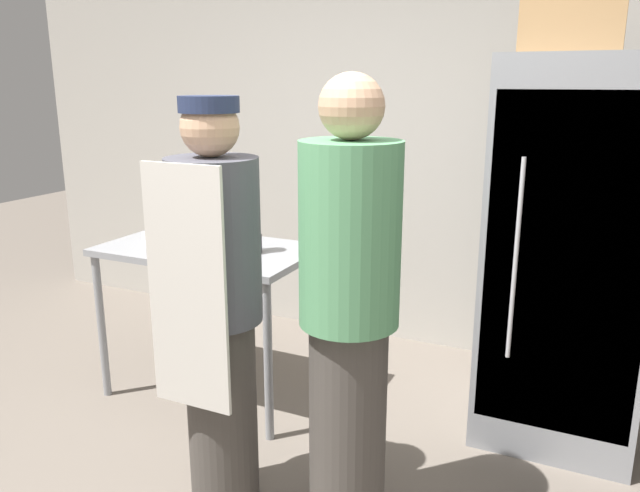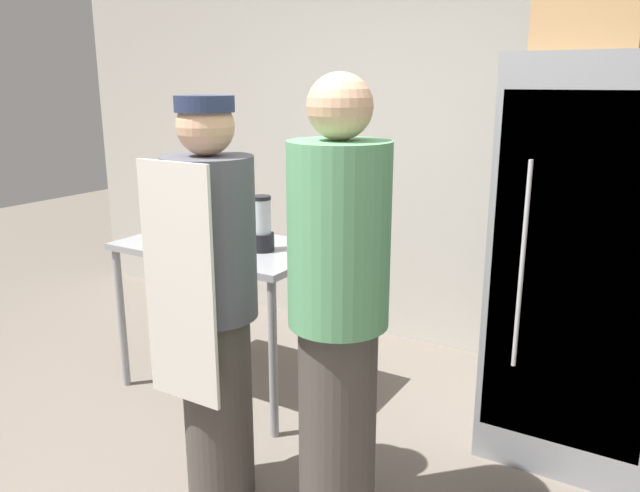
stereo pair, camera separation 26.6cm
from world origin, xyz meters
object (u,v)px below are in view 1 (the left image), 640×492
refrigerator (570,256)px  donut_box (173,232)px  blender_pitcher (249,228)px  cardboard_storage_box (573,19)px  person_customer (349,311)px  person_baker (217,305)px

refrigerator → donut_box: (-2.07, -0.36, -0.01)m
donut_box → blender_pitcher: 0.54m
cardboard_storage_box → person_customer: size_ratio=0.24×
blender_pitcher → person_baker: person_baker is taller
person_baker → blender_pitcher: bearing=112.5°
refrigerator → blender_pitcher: 1.59m
refrigerator → cardboard_storage_box: bearing=-148.4°
person_baker → person_customer: (0.53, 0.10, 0.03)m
donut_box → person_baker: person_baker is taller
blender_pitcher → person_customer: 1.08m
blender_pitcher → person_baker: bearing=-67.5°
blender_pitcher → cardboard_storage_box: size_ratio=0.69×
refrigerator → person_baker: (-1.22, -1.17, -0.05)m
refrigerator → person_baker: size_ratio=1.10×
blender_pitcher → person_baker: size_ratio=0.18×
refrigerator → cardboard_storage_box: size_ratio=4.32×
cardboard_storage_box → person_baker: cardboard_storage_box is taller
person_customer → blender_pitcher: bearing=141.5°
donut_box → person_customer: 1.56m
donut_box → blender_pitcher: blender_pitcher is taller
person_baker → person_customer: 0.54m
cardboard_storage_box → donut_box: bearing=-171.3°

